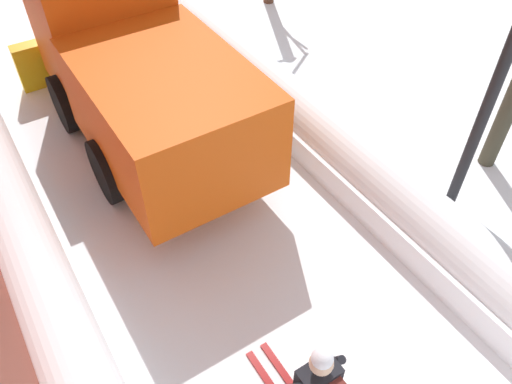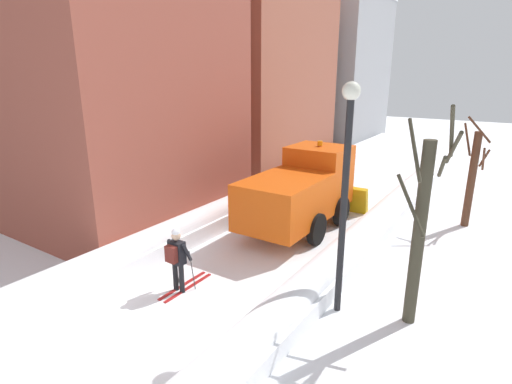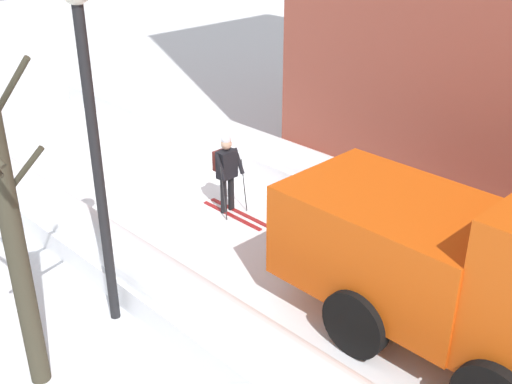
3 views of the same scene
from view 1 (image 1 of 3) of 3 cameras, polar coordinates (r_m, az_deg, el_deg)
ground_plane at (r=11.82m, az=-17.17°, el=12.08°), size 80.00×80.00×0.00m
snowbank_right at (r=12.39m, az=-5.90°, el=17.54°), size 1.10×36.00×0.93m
plow_truck at (r=9.09m, az=-13.53°, el=13.37°), size 3.20×5.98×3.12m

